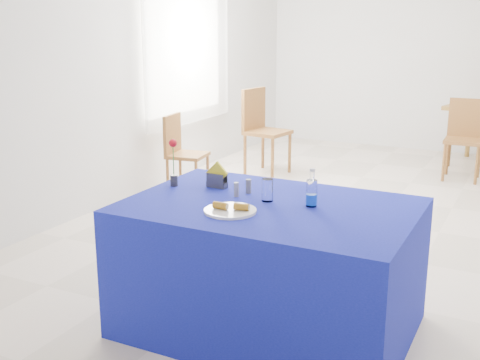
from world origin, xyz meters
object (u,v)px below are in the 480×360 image
chair_bg_left (465,133)px  plate (230,211)px  chair_win_a (181,148)px  water_bottle (312,194)px  chair_win_b (261,125)px  blue_table (269,267)px

chair_bg_left → plate: bearing=-100.5°
chair_win_a → water_bottle: bearing=-142.4°
plate → chair_win_b: chair_win_b is taller
blue_table → water_bottle: water_bottle is taller
water_bottle → chair_win_b: (-1.85, 3.36, -0.25)m
blue_table → chair_win_a: bearing=131.9°
plate → chair_win_b: bearing=112.3°
blue_table → chair_win_b: chair_win_b is taller
plate → chair_win_b: 3.96m
chair_win_a → chair_win_b: size_ratio=0.83×
chair_bg_left → blue_table: bearing=-99.2°
blue_table → water_bottle: (0.22, 0.07, 0.45)m
blue_table → chair_win_b: 3.80m
plate → water_bottle: size_ratio=1.32×
water_bottle → chair_win_a: bearing=135.8°
water_bottle → chair_win_a: water_bottle is taller
blue_table → chair_win_b: (-1.63, 3.43, 0.20)m
water_bottle → chair_win_b: 3.85m
plate → blue_table: (0.13, 0.23, -0.39)m
blue_table → chair_win_b: bearing=115.5°
blue_table → chair_bg_left: (0.55, 4.23, 0.14)m
water_bottle → chair_win_a: size_ratio=0.26×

